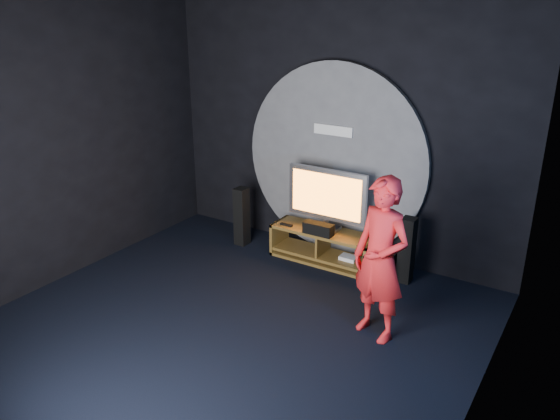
% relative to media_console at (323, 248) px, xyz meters
% --- Properties ---
extents(floor, '(5.00, 5.00, 0.00)m').
position_rel_media_console_xyz_m(floor, '(-0.09, -2.05, -0.19)').
color(floor, black).
rests_on(floor, ground).
extents(back_wall, '(5.00, 0.04, 3.50)m').
position_rel_media_console_xyz_m(back_wall, '(-0.09, 0.45, 1.56)').
color(back_wall, black).
rests_on(back_wall, ground).
extents(left_wall, '(0.04, 5.00, 3.50)m').
position_rel_media_console_xyz_m(left_wall, '(-2.59, -2.05, 1.56)').
color(left_wall, black).
rests_on(left_wall, ground).
extents(right_wall, '(0.04, 5.00, 3.50)m').
position_rel_media_console_xyz_m(right_wall, '(2.41, -2.05, 1.56)').
color(right_wall, black).
rests_on(right_wall, ground).
extents(wall_disc_panel, '(2.60, 0.11, 2.60)m').
position_rel_media_console_xyz_m(wall_disc_panel, '(-0.09, 0.39, 1.11)').
color(wall_disc_panel, '#515156').
rests_on(wall_disc_panel, ground).
extents(media_console, '(1.42, 0.45, 0.45)m').
position_rel_media_console_xyz_m(media_console, '(0.00, 0.00, 0.00)').
color(media_console, brown).
rests_on(media_console, ground).
extents(tv, '(1.11, 0.22, 0.83)m').
position_rel_media_console_xyz_m(tv, '(-0.01, 0.07, 0.71)').
color(tv, '#B2B1B9').
rests_on(tv, media_console).
extents(center_speaker, '(0.40, 0.15, 0.15)m').
position_rel_media_console_xyz_m(center_speaker, '(-0.01, -0.15, 0.33)').
color(center_speaker, black).
rests_on(center_speaker, media_console).
extents(remote, '(0.18, 0.05, 0.02)m').
position_rel_media_console_xyz_m(remote, '(-0.51, -0.12, 0.27)').
color(remote, black).
rests_on(remote, media_console).
extents(tower_speaker_left, '(0.17, 0.19, 0.84)m').
position_rel_media_console_xyz_m(tower_speaker_left, '(-1.26, -0.11, 0.23)').
color(tower_speaker_left, black).
rests_on(tower_speaker_left, ground).
extents(tower_speaker_right, '(0.17, 0.19, 0.84)m').
position_rel_media_console_xyz_m(tower_speaker_right, '(1.12, 0.05, 0.23)').
color(tower_speaker_right, black).
rests_on(tower_speaker_right, ground).
extents(subwoofer, '(0.32, 0.32, 0.35)m').
position_rel_media_console_xyz_m(subwoofer, '(0.84, -0.10, -0.02)').
color(subwoofer, black).
rests_on(subwoofer, ground).
extents(player, '(0.72, 0.58, 1.73)m').
position_rel_media_console_xyz_m(player, '(1.28, -1.23, 0.67)').
color(player, red).
rests_on(player, ground).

